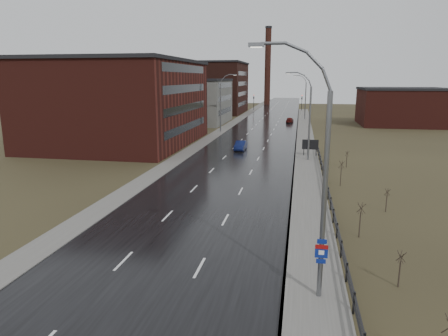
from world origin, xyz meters
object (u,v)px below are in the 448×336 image
at_px(streetlight_main, 318,178).
at_px(car_far, 290,120).
at_px(billboard, 310,145).
at_px(car_near, 241,146).

bearing_deg(streetlight_main, car_far, 92.35).
distance_m(streetlight_main, billboard, 37.11).
distance_m(car_near, car_far, 40.26).
distance_m(billboard, car_far, 43.25).
height_order(billboard, car_near, billboard).
height_order(streetlight_main, car_far, streetlight_main).
relative_size(streetlight_main, billboard, 5.05).
xyz_separation_m(billboard, car_near, (-10.07, 3.28, -0.95)).
xyz_separation_m(car_near, car_far, (6.17, 39.79, -0.02)).
distance_m(streetlight_main, car_near, 41.56).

